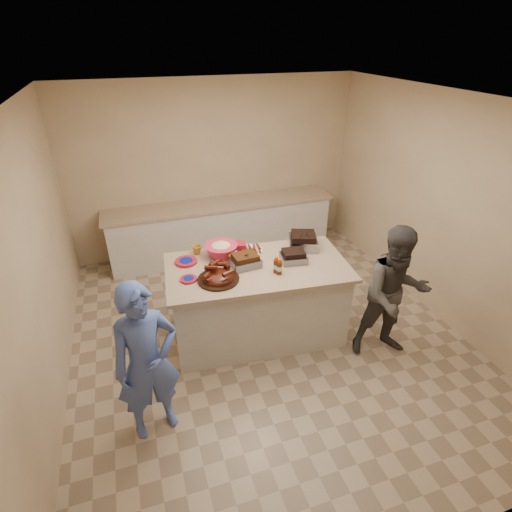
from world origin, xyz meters
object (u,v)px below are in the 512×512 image
object	(u,v)px
island	(257,332)
coleslaw_bowl	(222,257)
rib_platter	(218,280)
bbq_bottle_b	(276,272)
plastic_cup	(197,254)
mustard_bottle	(230,263)
guest_blue	(158,424)
bbq_bottle_a	(279,274)
guest_gray	(383,349)
roasting_pan	(303,248)

from	to	relation	value
island	coleslaw_bowl	xyz separation A→B (m)	(-0.33, 0.33, 0.96)
island	rib_platter	bearing A→B (deg)	-157.77
bbq_bottle_b	plastic_cup	bearing A→B (deg)	137.29
island	coleslaw_bowl	world-z (taller)	coleslaw_bowl
bbq_bottle_b	mustard_bottle	distance (m)	0.55
coleslaw_bowl	bbq_bottle_b	size ratio (longest dim) A/B	2.00
bbq_bottle_b	guest_blue	size ratio (longest dim) A/B	0.12
bbq_bottle_a	guest_blue	world-z (taller)	bbq_bottle_a
rib_platter	plastic_cup	distance (m)	0.64
rib_platter	guest_gray	distance (m)	2.12
roasting_pan	plastic_cup	size ratio (longest dim) A/B	2.93
rib_platter	bbq_bottle_a	distance (m)	0.66
rib_platter	roasting_pan	bearing A→B (deg)	18.48
bbq_bottle_b	mustard_bottle	world-z (taller)	bbq_bottle_b
coleslaw_bowl	guest_gray	bearing A→B (deg)	-33.15
rib_platter	bbq_bottle_a	bearing A→B (deg)	-7.51
island	plastic_cup	xyz separation A→B (m)	(-0.58, 0.49, 0.96)
mustard_bottle	bbq_bottle_a	bearing A→B (deg)	-41.89
coleslaw_bowl	guest_blue	bearing A→B (deg)	-127.48
island	guest_blue	xyz separation A→B (m)	(-1.31, -0.95, 0.00)
rib_platter	mustard_bottle	bearing A→B (deg)	55.42
island	coleslaw_bowl	distance (m)	1.07
mustard_bottle	plastic_cup	distance (m)	0.45
coleslaw_bowl	bbq_bottle_b	bearing A→B (deg)	-47.35
rib_platter	bbq_bottle_a	world-z (taller)	bbq_bottle_a
island	rib_platter	world-z (taller)	rib_platter
bbq_bottle_b	guest_gray	xyz separation A→B (m)	(1.16, -0.55, -0.96)
plastic_cup	guest_gray	distance (m)	2.46
coleslaw_bowl	bbq_bottle_a	distance (m)	0.75
guest_blue	guest_gray	distance (m)	2.63
island	rib_platter	xyz separation A→B (m)	(-0.48, -0.15, 0.96)
island	guest_gray	distance (m)	1.51
roasting_pan	bbq_bottle_b	size ratio (longest dim) A/B	1.70
island	coleslaw_bowl	bearing A→B (deg)	140.33
bbq_bottle_b	guest_gray	distance (m)	1.60
mustard_bottle	guest_blue	bearing A→B (deg)	-133.14
rib_platter	guest_blue	distance (m)	1.50
roasting_pan	plastic_cup	distance (m)	1.27
bbq_bottle_b	mustard_bottle	bearing A→B (deg)	140.06
bbq_bottle_a	guest_blue	bearing A→B (deg)	-154.11
bbq_bottle_a	guest_blue	distance (m)	1.90
coleslaw_bowl	roasting_pan	bearing A→B (deg)	-5.58
guest_gray	mustard_bottle	bearing A→B (deg)	162.17
rib_platter	bbq_bottle_b	world-z (taller)	bbq_bottle_b
rib_platter	plastic_cup	xyz separation A→B (m)	(-0.10, 0.63, 0.00)
island	bbq_bottle_a	bearing A→B (deg)	-48.76
plastic_cup	guest_blue	bearing A→B (deg)	-116.82
bbq_bottle_a	roasting_pan	bearing A→B (deg)	43.70
roasting_pan	rib_platter	bearing A→B (deg)	-141.58
roasting_pan	coleslaw_bowl	bearing A→B (deg)	-165.64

